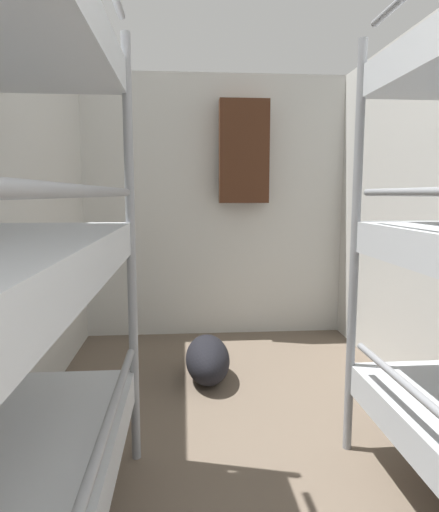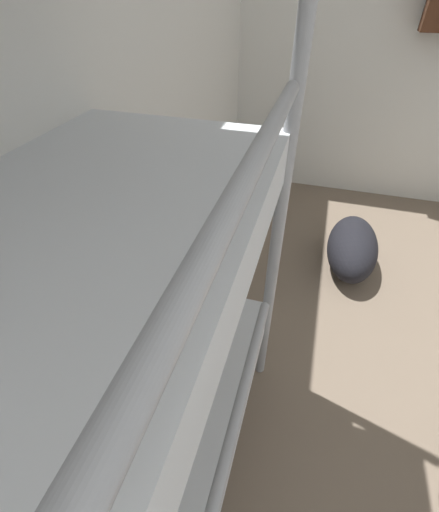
# 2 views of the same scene
# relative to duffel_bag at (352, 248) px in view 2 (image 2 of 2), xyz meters

# --- Properties ---
(wall_left) EXTENTS (0.06, 4.63, 2.39)m
(wall_left) POSITION_rel_duffel_bag_xyz_m (-1.09, -1.15, 1.04)
(wall_left) COLOR silver
(wall_left) RESTS_ON ground_plane
(wall_back) EXTENTS (2.51, 0.06, 2.39)m
(wall_back) POSITION_rel_duffel_bag_xyz_m (0.13, 1.14, 1.04)
(wall_back) COLOR silver
(wall_back) RESTS_ON ground_plane
(duffel_bag) EXTENTS (0.31, 0.61, 0.31)m
(duffel_bag) POSITION_rel_duffel_bag_xyz_m (0.00, 0.00, 0.00)
(duffel_bag) COLOR black
(duffel_bag) RESTS_ON ground_plane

